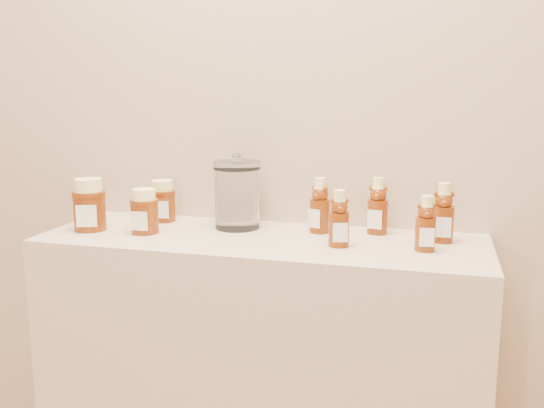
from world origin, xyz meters
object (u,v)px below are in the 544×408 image
(bear_bottle_front_left, at_px, (339,215))
(honey_jar_left, at_px, (89,205))
(display_table, at_px, (261,391))
(bear_bottle_back_left, at_px, (320,202))
(glass_canister, at_px, (237,192))

(bear_bottle_front_left, bearing_deg, honey_jar_left, 164.27)
(display_table, height_order, honey_jar_left, honey_jar_left)
(bear_bottle_back_left, relative_size, glass_canister, 0.83)
(glass_canister, bearing_deg, display_table, -43.32)
(display_table, distance_m, glass_canister, 0.57)
(display_table, height_order, bear_bottle_front_left, bear_bottle_front_left)
(display_table, distance_m, bear_bottle_front_left, 0.58)
(display_table, bearing_deg, bear_bottle_back_left, 35.38)
(display_table, xyz_separation_m, bear_bottle_back_left, (0.14, 0.10, 0.54))
(display_table, distance_m, bear_bottle_back_left, 0.56)
(bear_bottle_front_left, distance_m, honey_jar_left, 0.71)
(display_table, relative_size, honey_jar_left, 8.16)
(display_table, height_order, glass_canister, glass_canister)
(bear_bottle_front_left, xyz_separation_m, glass_canister, (-0.31, 0.12, 0.02))
(bear_bottle_back_left, height_order, bear_bottle_front_left, bear_bottle_back_left)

